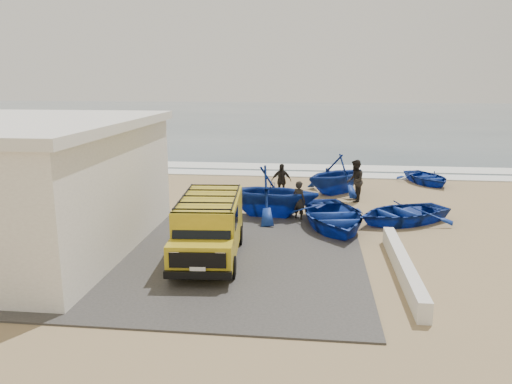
{
  "coord_description": "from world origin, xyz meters",
  "views": [
    {
      "loc": [
        2.32,
        -16.92,
        5.6
      ],
      "look_at": [
        0.15,
        2.06,
        1.2
      ],
      "focal_mm": 35.0,
      "sensor_mm": 36.0,
      "label": 1
    }
  ],
  "objects": [
    {
      "name": "building",
      "position": [
        -7.5,
        -2.0,
        2.16
      ],
      "size": [
        8.4,
        9.4,
        4.3
      ],
      "color": "white",
      "rests_on": "ground"
    },
    {
      "name": "slab",
      "position": [
        -2.0,
        -2.0,
        0.03
      ],
      "size": [
        12.0,
        10.0,
        0.05
      ],
      "primitive_type": "cube",
      "color": "#413E3C",
      "rests_on": "ground"
    },
    {
      "name": "parapet",
      "position": [
        5.0,
        -3.0,
        0.28
      ],
      "size": [
        0.35,
        6.0,
        0.55
      ],
      "primitive_type": "cube",
      "color": "silver",
      "rests_on": "ground"
    },
    {
      "name": "surf_wash",
      "position": [
        0.0,
        14.5,
        0.02
      ],
      "size": [
        180.0,
        2.2,
        0.04
      ],
      "primitive_type": "cube",
      "color": "white",
      "rests_on": "ground"
    },
    {
      "name": "fisherman_front",
      "position": [
        1.84,
        2.48,
        0.8
      ],
      "size": [
        0.7,
        0.65,
        1.6
      ],
      "primitive_type": "imported",
      "rotation": [
        0.0,
        0.0,
        2.52
      ],
      "color": "black",
      "rests_on": "ground"
    },
    {
      "name": "boat_near_right",
      "position": [
        5.89,
        2.52,
        0.41
      ],
      "size": [
        4.81,
        4.41,
        0.81
      ],
      "primitive_type": "imported",
      "rotation": [
        0.0,
        0.0,
        -1.04
      ],
      "color": "#13349B",
      "rests_on": "ground"
    },
    {
      "name": "fisherman_back",
      "position": [
        0.89,
        6.17,
        0.82
      ],
      "size": [
        1.03,
        0.63,
        1.64
      ],
      "primitive_type": "imported",
      "rotation": [
        0.0,
        0.0,
        0.25
      ],
      "color": "black",
      "rests_on": "ground"
    },
    {
      "name": "ocean",
      "position": [
        0.0,
        56.0,
        0.0
      ],
      "size": [
        180.0,
        88.0,
        0.01
      ],
      "primitive_type": "cube",
      "color": "#385166",
      "rests_on": "ground"
    },
    {
      "name": "van",
      "position": [
        -0.84,
        -2.23,
        1.08
      ],
      "size": [
        2.19,
        4.79,
        2.0
      ],
      "rotation": [
        0.0,
        0.0,
        0.08
      ],
      "color": "gold",
      "rests_on": "ground"
    },
    {
      "name": "ground",
      "position": [
        0.0,
        0.0,
        0.0
      ],
      "size": [
        160.0,
        160.0,
        0.0
      ],
      "primitive_type": "plane",
      "color": "#9D835B"
    },
    {
      "name": "boat_mid_left",
      "position": [
        0.62,
        2.86,
        1.05
      ],
      "size": [
        4.33,
        3.84,
        2.1
      ],
      "primitive_type": "imported",
      "rotation": [
        0.0,
        0.0,
        1.47
      ],
      "color": "#13349B",
      "rests_on": "ground"
    },
    {
      "name": "fisherman_middle",
      "position": [
        4.3,
        5.85,
        0.97
      ],
      "size": [
        0.82,
        1.01,
        1.94
      ],
      "primitive_type": "imported",
      "rotation": [
        0.0,
        0.0,
        -1.67
      ],
      "color": "black",
      "rests_on": "ground"
    },
    {
      "name": "boat_near_left",
      "position": [
        3.14,
        1.51,
        0.47
      ],
      "size": [
        4.04,
        5.07,
        0.94
      ],
      "primitive_type": "imported",
      "rotation": [
        0.0,
        0.0,
        0.19
      ],
      "color": "#13349B",
      "rests_on": "ground"
    },
    {
      "name": "boat_far_right",
      "position": [
        8.48,
        10.26,
        0.35
      ],
      "size": [
        3.42,
        3.99,
        0.7
      ],
      "primitive_type": "imported",
      "rotation": [
        0.0,
        0.0,
        0.35
      ],
      "color": "#13349B",
      "rests_on": "ground"
    },
    {
      "name": "surf_line",
      "position": [
        0.0,
        12.0,
        0.03
      ],
      "size": [
        180.0,
        1.6,
        0.06
      ],
      "primitive_type": "cube",
      "color": "white",
      "rests_on": "ground"
    },
    {
      "name": "boat_far_left",
      "position": [
        3.51,
        7.44,
        0.97
      ],
      "size": [
        4.85,
        4.84,
        1.94
      ],
      "primitive_type": "imported",
      "rotation": [
        0.0,
        0.0,
        -0.8
      ],
      "color": "#13349B",
      "rests_on": "ground"
    }
  ]
}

